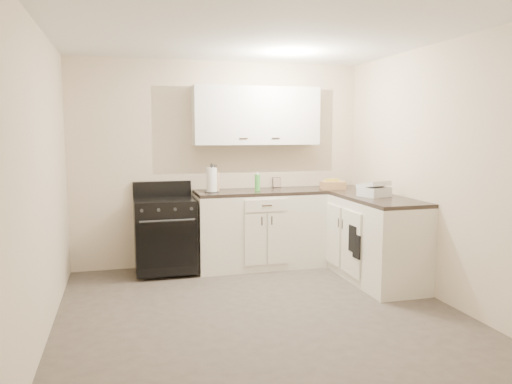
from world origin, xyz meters
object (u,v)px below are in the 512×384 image
object	(u,v)px
wicker_basket	(333,185)
countertop_grill	(374,192)
paper_towel	(212,180)
knife_block	(214,182)
stove	(165,235)

from	to	relation	value
wicker_basket	countertop_grill	size ratio (longest dim) A/B	1.02
paper_towel	countertop_grill	size ratio (longest dim) A/B	1.02
knife_block	paper_towel	distance (m)	0.12
countertop_grill	paper_towel	bearing A→B (deg)	135.12
stove	knife_block	xyz separation A→B (m)	(0.59, 0.09, 0.59)
knife_block	paper_towel	xyz separation A→B (m)	(-0.04, -0.11, 0.03)
knife_block	countertop_grill	world-z (taller)	knife_block
wicker_basket	knife_block	bearing A→B (deg)	173.29
wicker_basket	paper_towel	bearing A→B (deg)	177.56
knife_block	countertop_grill	size ratio (longest dim) A/B	0.81
stove	paper_towel	distance (m)	0.83
stove	knife_block	bearing A→B (deg)	9.04
knife_block	wicker_basket	world-z (taller)	knife_block
stove	wicker_basket	distance (m)	2.13
stove	knife_block	distance (m)	0.84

